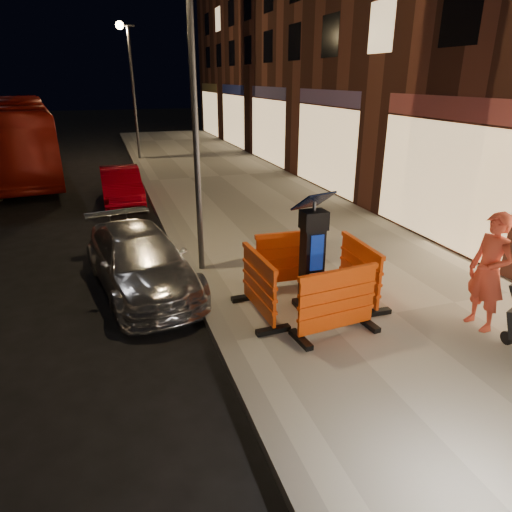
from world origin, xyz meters
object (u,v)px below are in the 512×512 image
object	(u,v)px
barrier_front	(337,302)
barrier_bldgside	(360,272)
car_red	(123,203)
parking_kiosk	(312,255)
bus_doubledecker	(23,176)
man	(489,272)
car_silver	(143,288)
barrier_back	(290,259)
barrier_kerbside	(259,286)

from	to	relation	value
barrier_front	barrier_bldgside	xyz separation A→B (m)	(0.95, 0.95, 0.00)
barrier_front	car_red	distance (m)	10.40
parking_kiosk	car_red	bearing A→B (deg)	105.90
bus_doubledecker	man	xyz separation A→B (m)	(8.90, -16.64, 1.11)
parking_kiosk	barrier_front	world-z (taller)	parking_kiosk
car_silver	bus_doubledecker	bearing A→B (deg)	96.90
parking_kiosk	barrier_back	size ratio (longest dim) A/B	1.40
car_silver	bus_doubledecker	xyz separation A→B (m)	(-3.85, 13.13, 0.00)
barrier_kerbside	car_red	bearing A→B (deg)	8.24
barrier_bldgside	barrier_back	bearing A→B (deg)	46.24
barrier_back	barrier_kerbside	bearing A→B (deg)	-132.76
barrier_back	bus_doubledecker	xyz separation A→B (m)	(-6.56, 14.22, -0.70)
barrier_back	barrier_kerbside	distance (m)	1.34
barrier_kerbside	car_red	xyz separation A→B (m)	(-1.76, 9.07, -0.70)
car_silver	barrier_bldgside	bearing A→B (deg)	-38.54
car_silver	barrier_kerbside	bearing A→B (deg)	-58.62
barrier_kerbside	man	distance (m)	3.63
bus_doubledecker	man	bearing A→B (deg)	-69.29
car_silver	car_red	size ratio (longest dim) A/B	1.14
barrier_kerbside	bus_doubledecker	size ratio (longest dim) A/B	0.12
man	car_silver	bearing A→B (deg)	-128.51
car_silver	man	world-z (taller)	man
car_silver	man	distance (m)	6.25
barrier_back	barrier_kerbside	size ratio (longest dim) A/B	1.00
man	bus_doubledecker	bearing A→B (deg)	-155.56
parking_kiosk	bus_doubledecker	size ratio (longest dim) A/B	0.17
parking_kiosk	man	size ratio (longest dim) A/B	1.02
barrier_kerbside	man	world-z (taller)	man
barrier_kerbside	car_red	world-z (taller)	barrier_kerbside
car_red	bus_doubledecker	xyz separation A→B (m)	(-3.85, 6.10, 0.00)
barrier_front	barrier_back	distance (m)	1.90
barrier_back	man	xyz separation A→B (m)	(2.34, -2.42, 0.41)
car_red	bus_doubledecker	distance (m)	7.21
barrier_front	car_silver	xyz separation A→B (m)	(-2.71, 2.99, -0.70)
parking_kiosk	barrier_kerbside	world-z (taller)	parking_kiosk
parking_kiosk	man	distance (m)	2.76
barrier_back	barrier_bldgside	xyz separation A→B (m)	(0.95, -0.95, 0.00)
parking_kiosk	barrier_bldgside	size ratio (longest dim) A/B	1.40
barrier_kerbside	bus_doubledecker	bearing A→B (deg)	17.55
bus_doubledecker	car_silver	bearing A→B (deg)	-81.07
barrier_back	car_red	xyz separation A→B (m)	(-2.71, 8.12, -0.70)
barrier_back	man	distance (m)	3.39
barrier_kerbside	car_silver	bearing A→B (deg)	38.08
barrier_back	car_red	bearing A→B (deg)	110.72
barrier_front	barrier_bldgside	bearing A→B (deg)	39.24
parking_kiosk	car_red	distance (m)	9.53
car_red	man	bearing A→B (deg)	-65.41
barrier_back	barrier_bldgside	size ratio (longest dim) A/B	1.00
man	barrier_back	bearing A→B (deg)	-139.74
parking_kiosk	car_silver	xyz separation A→B (m)	(-2.71, 2.04, -1.13)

